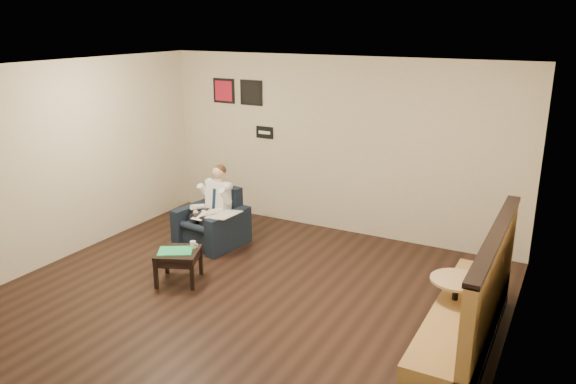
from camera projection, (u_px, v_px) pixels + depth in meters
The scene contains 18 objects.
ground at pixel (234, 306), 6.77m from camera, with size 6.00×6.00×0.00m, color black.
wall_back at pixel (336, 146), 8.89m from camera, with size 6.00×0.02×2.80m, color beige.
wall_left at pixel (48, 165), 7.71m from camera, with size 0.02×6.00×2.80m, color beige.
wall_right at pixel (511, 243), 5.01m from camera, with size 0.02×6.00×2.80m, color beige.
ceiling at pixel (227, 70), 5.95m from camera, with size 6.00×6.00×0.02m, color white.
seating_sign at pixel (265, 132), 9.43m from camera, with size 0.32×0.02×0.20m, color black.
art_print_left at pixel (224, 91), 9.60m from camera, with size 0.42×0.03×0.42m, color #BB1733.
art_print_right at pixel (251, 93), 9.36m from camera, with size 0.42×0.03×0.42m, color black.
armchair at pixel (211, 218), 8.55m from camera, with size 0.87×0.87×0.85m, color black.
seated_man at pixel (206, 210), 8.42m from camera, with size 0.55×0.83×1.16m, color white, non-canonical shape.
lap_papers at pixel (201, 215), 8.36m from camera, with size 0.19×0.28×0.01m, color white.
newspaper at pixel (224, 215), 8.23m from camera, with size 0.37×0.46×0.01m, color silver.
side_table at pixel (179, 266), 7.36m from camera, with size 0.53×0.53×0.43m, color black.
green_folder at pixel (175, 251), 7.28m from camera, with size 0.43×0.31×0.01m, color #26C26C.
coffee_mug at pixel (193, 245), 7.38m from camera, with size 0.08×0.08×0.09m, color white.
smartphone at pixel (185, 246), 7.44m from camera, with size 0.13×0.07×0.01m, color black.
banquette at pixel (465, 290), 5.74m from camera, with size 0.62×2.59×1.32m, color #A2793E.
cafe_table at pixel (454, 308), 6.03m from camera, with size 0.56×0.56×0.69m, color tan.
Camera 1 is at (3.43, -5.05, 3.31)m, focal length 35.00 mm.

